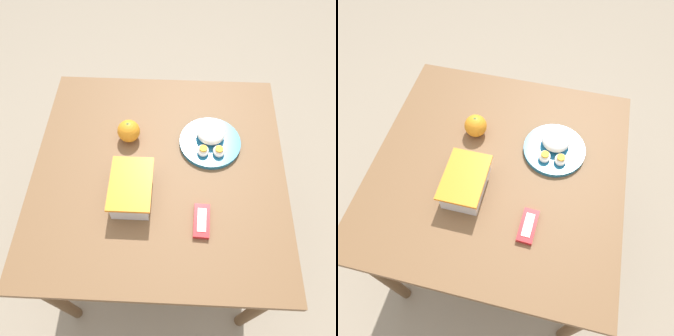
% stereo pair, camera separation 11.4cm
% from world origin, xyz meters
% --- Properties ---
extents(ground_plane, '(10.00, 10.00, 0.00)m').
position_xyz_m(ground_plane, '(0.00, 0.00, 0.00)').
color(ground_plane, gray).
extents(table, '(0.90, 0.90, 0.76)m').
position_xyz_m(table, '(0.00, 0.00, 0.66)').
color(table, brown).
rests_on(table, ground_plane).
extents(food_container, '(0.20, 0.14, 0.08)m').
position_xyz_m(food_container, '(-0.11, 0.08, 0.79)').
color(food_container, white).
rests_on(food_container, table).
extents(orange_fruit, '(0.08, 0.08, 0.08)m').
position_xyz_m(orange_fruit, '(0.13, 0.12, 0.80)').
color(orange_fruit, orange).
rests_on(orange_fruit, table).
extents(rice_plate, '(0.23, 0.23, 0.07)m').
position_xyz_m(rice_plate, '(0.12, -0.18, 0.78)').
color(rice_plate, teal).
rests_on(rice_plate, table).
extents(candy_bar, '(0.12, 0.06, 0.02)m').
position_xyz_m(candy_bar, '(-0.20, -0.15, 0.76)').
color(candy_bar, red).
rests_on(candy_bar, table).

